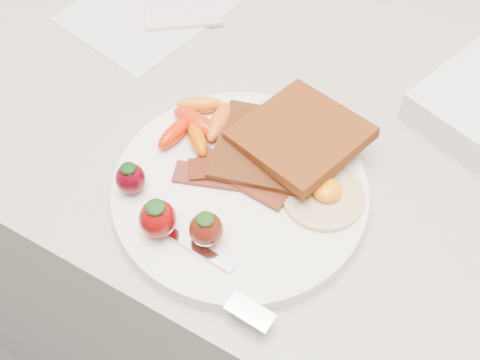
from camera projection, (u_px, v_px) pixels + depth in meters
The scene contains 10 objects.
counter at pixel (278, 276), 1.08m from camera, with size 2.00×0.60×0.90m, color gray.
plate at pixel (240, 190), 0.64m from camera, with size 0.27×0.27×0.02m, color white.
toast_lower at pixel (267, 148), 0.65m from camera, with size 0.11×0.11×0.01m, color black.
toast_upper at pixel (300, 135), 0.64m from camera, with size 0.12×0.12×0.01m, color #3C2104.
fried_egg at pixel (324, 194), 0.62m from camera, with size 0.10×0.10×0.02m.
bacon_strips at pixel (235, 174), 0.63m from camera, with size 0.13×0.09×0.01m.
baby_carrots at pixel (199, 124), 0.67m from camera, with size 0.08×0.10×0.02m.
strawberries at pixel (166, 211), 0.59m from camera, with size 0.13×0.06×0.05m.
fork at pixel (214, 272), 0.57m from camera, with size 0.17×0.05×0.00m.
paper_sheet at pixel (155, 4), 0.83m from camera, with size 0.17×0.23×0.00m, color silver.
Camera 1 is at (0.18, 1.24, 1.43)m, focal length 45.00 mm.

